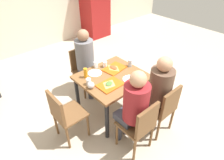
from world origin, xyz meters
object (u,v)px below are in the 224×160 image
Objects in this scene: plastic_cup_b at (131,84)px; chair_near_right at (163,107)px; paper_plate_center at (95,73)px; foil_bundle at (91,85)px; plastic_cup_d at (105,64)px; drink_fridge at (95,4)px; chair_left_end at (64,113)px; tray_red_near at (110,85)px; person_in_red at (133,105)px; plastic_cup_a at (96,65)px; pizza_slice_a at (109,84)px; pizza_slice_b at (113,68)px; condiment_bottle at (86,73)px; chair_near_left at (140,125)px; plastic_cup_c at (89,82)px; chair_far_side at (83,67)px; main_table at (112,81)px; person_in_brown_jacket at (158,89)px; person_far_side at (86,58)px; soda_can at (130,63)px; tray_red_far at (115,68)px; paper_plate_near_edge at (130,79)px.

chair_near_right is at bearing -63.79° from plastic_cup_b.
foil_bundle reaches higher than paper_plate_center.
plastic_cup_d is 0.05× the size of drink_fridge.
tray_red_near is at bearing -12.35° from chair_left_end.
person_in_red reaches higher than plastic_cup_d.
plastic_cup_a is at bearing 93.76° from plastic_cup_b.
pizza_slice_b is (0.34, 0.29, -0.00)m from pizza_slice_a.
condiment_bottle is at bearing 110.44° from tray_red_near.
chair_near_left is 4.14× the size of pizza_slice_b.
chair_near_left is at bearing -100.47° from plastic_cup_a.
plastic_cup_b is at bearing -86.24° from plastic_cup_a.
person_in_red is 12.69× the size of plastic_cup_c.
chair_far_side is 1.20m from chair_left_end.
person_in_red reaches higher than pizza_slice_b.
plastic_cup_c and foil_bundle have the same top height.
plastic_cup_d is at bearing 71.01° from main_table.
plastic_cup_d is (0.49, 0.22, 0.00)m from plastic_cup_c.
plastic_cup_d is (0.34, 0.97, 0.02)m from person_in_red.
person_in_brown_jacket is (-0.00, 0.14, 0.25)m from chair_near_right.
chair_near_left is 0.86m from foil_bundle.
chair_near_left and chair_far_side have the same top height.
soda_can is (0.42, -0.66, 0.03)m from person_far_side.
paper_plate_near_edge is at bearing -93.76° from tray_red_far.
person_in_red reaches higher than main_table.
plastic_cup_d is (0.10, 0.29, 0.15)m from main_table.
pizza_slice_b is at bearing -51.25° from plastic_cup_a.
pizza_slice_b is at bearing 42.32° from main_table.
pizza_slice_a is (0.69, -0.14, 0.25)m from chair_left_end.
main_table is 0.45m from soda_can.
pizza_slice_b is 0.11× the size of drink_fridge.
plastic_cup_a is 0.75m from plastic_cup_b.
person_in_red is 0.97m from soda_can.
soda_can is at bearing 16.60° from tray_red_near.
main_table is 0.88m from chair_left_end.
plastic_cup_a is 0.05× the size of drink_fridge.
tray_red_far is 3.60× the size of plastic_cup_d.
pizza_slice_a is 0.62m from soda_can.
main_table is 1.14× the size of chair_near_right.
person_far_side is 0.58m from tray_red_far.
soda_can is (1.29, 0.02, 0.28)m from chair_left_end.
foil_bundle is (-0.39, -0.40, 0.00)m from plastic_cup_a.
chair_near_right is at bearing -36.29° from chair_left_end.
person_in_brown_jacket is at bearing -54.42° from plastic_cup_b.
condiment_bottle is at bearing 142.89° from main_table.
main_table is at bearing 70.20° from person_in_red.
pizza_slice_b is at bearing 7.97° from chair_left_end.
person_in_brown_jacket is at bearing -84.02° from pizza_slice_b.
tray_red_far is (0.17, -0.55, -0.02)m from person_far_side.
drink_fridge is at bearing 52.78° from plastic_cup_a.
person_far_side is at bearing 54.08° from condiment_bottle.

